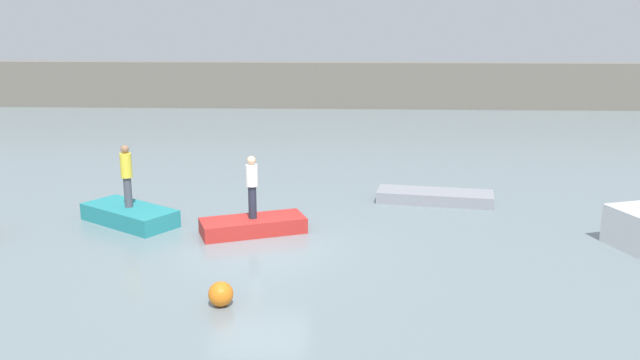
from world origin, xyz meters
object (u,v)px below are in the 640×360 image
person_yellow_shirt (127,173)px  mooring_buoy (221,294)px  rowboat_grey (435,197)px  rowboat_teal (130,215)px  rowboat_red (253,226)px  person_white_shirt (252,184)px

person_yellow_shirt → mooring_buoy: bearing=-55.9°
rowboat_grey → person_yellow_shirt: person_yellow_shirt is taller
person_yellow_shirt → rowboat_teal: bearing=90.0°
rowboat_teal → rowboat_red: size_ratio=1.03×
rowboat_teal → rowboat_red: 3.72m
rowboat_red → rowboat_grey: size_ratio=0.78×
rowboat_teal → rowboat_grey: 9.35m
rowboat_red → mooring_buoy: mooring_buoy is taller
person_yellow_shirt → mooring_buoy: 6.62m
person_white_shirt → mooring_buoy: size_ratio=3.34×
rowboat_teal → person_yellow_shirt: size_ratio=1.61×
rowboat_grey → person_white_shirt: (-5.34, -3.30, 1.21)m
person_yellow_shirt → rowboat_grey: bearing=16.1°
person_yellow_shirt → person_white_shirt: person_yellow_shirt is taller
rowboat_red → rowboat_teal: bearing=147.6°
rowboat_teal → rowboat_grey: size_ratio=0.80×
rowboat_grey → person_yellow_shirt: (-8.98, -2.59, 1.31)m
rowboat_teal → mooring_buoy: mooring_buoy is taller
rowboat_teal → person_white_shirt: 3.89m
person_white_shirt → mooring_buoy: (0.00, -4.67, -1.13)m
rowboat_teal → rowboat_grey: rowboat_teal is taller
rowboat_red → person_white_shirt: person_white_shirt is taller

